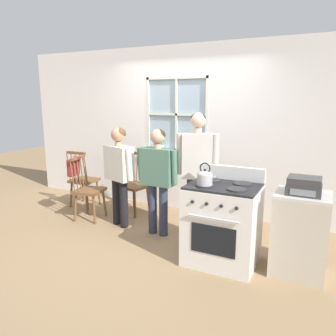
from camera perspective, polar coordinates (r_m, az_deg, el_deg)
The scene contains 14 objects.
ground_plane at distance 4.54m, azimuth -4.07°, elevation -12.28°, with size 16.00×16.00×0.00m, color #937551.
wall_back at distance 5.40m, azimuth 3.37°, elevation 6.40°, with size 6.40×0.16×2.70m.
chair_by_window at distance 5.25m, azimuth -13.73°, elevation -3.85°, with size 0.47×0.49×0.99m.
chair_near_wall at distance 5.41m, azimuth -5.79°, elevation -3.08°, with size 0.50×0.48×0.99m.
chair_center_cluster at distance 5.89m, azimuth -14.51°, elevation -2.14°, with size 0.43×0.42×0.99m.
person_elderly_left at distance 4.78m, azimuth -8.53°, elevation 0.14°, with size 0.61×0.34×1.46m.
person_teen_center at distance 4.42m, azimuth -1.80°, elevation -0.71°, with size 0.60×0.23×1.47m.
person_adult_right at distance 4.30m, azimuth 5.13°, elevation 0.63°, with size 0.55×0.32×1.69m.
stove at distance 3.83m, azimuth 9.45°, elevation -9.47°, with size 0.79×0.68×1.08m.
kettle at distance 3.60m, azimuth 6.44°, elevation -1.58°, with size 0.21×0.17×0.25m.
potted_plant at distance 5.55m, azimuth -1.43°, elevation 4.10°, with size 0.14×0.14×0.32m.
handbag at distance 5.28m, azimuth -16.14°, elevation 0.18°, with size 0.22×0.23×0.31m.
side_counter at distance 3.83m, azimuth 21.97°, elevation -10.62°, with size 0.55×0.50×0.90m.
stereo at distance 3.64m, azimuth 22.61°, elevation -2.89°, with size 0.34×0.29×0.18m.
Camera 1 is at (2.11, -3.55, 1.87)m, focal length 35.00 mm.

